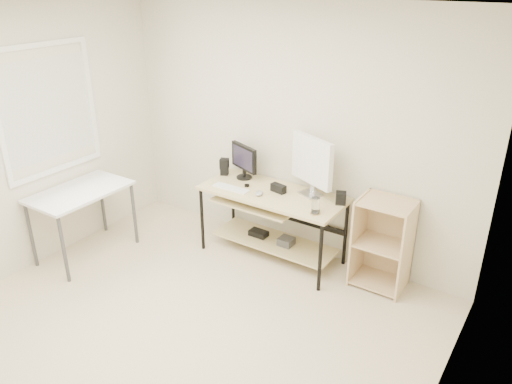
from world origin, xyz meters
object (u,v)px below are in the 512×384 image
object	(u,v)px
side_table	(81,197)
shelf_unit	(384,242)
desk	(270,210)
white_imac	(312,162)
audio_controller	(225,168)
black_monitor	(244,160)

from	to	relation	value
side_table	shelf_unit	size ratio (longest dim) A/B	1.11
desk	side_table	distance (m)	1.97
desk	shelf_unit	world-z (taller)	shelf_unit
desk	white_imac	xyz separation A→B (m)	(0.37, 0.16, 0.56)
desk	side_table	world-z (taller)	same
desk	audio_controller	distance (m)	0.75
shelf_unit	black_monitor	bearing A→B (deg)	-179.55
white_imac	desk	bearing A→B (deg)	-133.44
white_imac	audio_controller	bearing A→B (deg)	-154.72
side_table	white_imac	bearing A→B (deg)	31.01
side_table	audio_controller	world-z (taller)	audio_controller
desk	white_imac	distance (m)	0.69
shelf_unit	audio_controller	bearing A→B (deg)	-178.97
desk	white_imac	size ratio (longest dim) A/B	2.48
audio_controller	side_table	bearing A→B (deg)	-104.89
white_imac	audio_controller	distance (m)	1.09
desk	shelf_unit	xyz separation A→B (m)	(1.18, 0.16, -0.09)
desk	black_monitor	world-z (taller)	black_monitor
side_table	black_monitor	xyz separation A→B (m)	(1.22, 1.21, 0.29)
shelf_unit	white_imac	bearing A→B (deg)	-179.87
side_table	audio_controller	distance (m)	1.54
side_table	shelf_unit	bearing A→B (deg)	23.33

